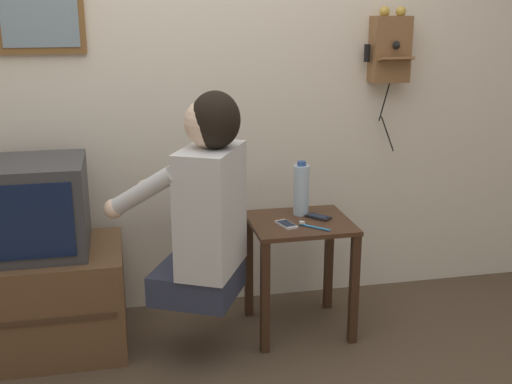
{
  "coord_description": "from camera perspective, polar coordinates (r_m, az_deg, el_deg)",
  "views": [
    {
      "loc": [
        -0.34,
        -2.31,
        1.6
      ],
      "look_at": [
        0.25,
        0.5,
        0.76
      ],
      "focal_mm": 45.0,
      "sensor_mm": 36.0,
      "label": 1
    }
  ],
  "objects": [
    {
      "name": "wall_phone_antique",
      "position": [
        3.51,
        11.81,
        12.39
      ],
      "size": [
        0.24,
        0.19,
        0.76
      ],
      "color": "brown"
    },
    {
      "name": "cell_phone_held",
      "position": [
        3.08,
        2.7,
        -2.89
      ],
      "size": [
        0.09,
        0.14,
        0.01
      ],
      "rotation": [
        0.0,
        0.0,
        0.27
      ],
      "color": "silver",
      "rests_on": "side_table"
    },
    {
      "name": "wall_back",
      "position": [
        3.33,
        -6.15,
        10.66
      ],
      "size": [
        6.8,
        0.05,
        2.55
      ],
      "color": "silver",
      "rests_on": "ground_plane"
    },
    {
      "name": "person",
      "position": [
        2.84,
        -4.54,
        -0.96
      ],
      "size": [
        0.65,
        0.58,
        0.95
      ],
      "rotation": [
        0.0,
        0.0,
        1.1
      ],
      "color": "#2D3347",
      "rests_on": "ground_plane"
    },
    {
      "name": "water_bottle",
      "position": [
        3.21,
        4.04,
        0.23
      ],
      "size": [
        0.08,
        0.08,
        0.27
      ],
      "color": "#ADC6DB",
      "rests_on": "side_table"
    },
    {
      "name": "side_table",
      "position": [
        3.2,
        3.91,
        -4.88
      ],
      "size": [
        0.49,
        0.44,
        0.58
      ],
      "color": "#422819",
      "rests_on": "ground_plane"
    },
    {
      "name": "cell_phone_spare",
      "position": [
        3.19,
        5.54,
        -2.21
      ],
      "size": [
        0.13,
        0.13,
        0.01
      ],
      "rotation": [
        0.0,
        0.0,
        0.69
      ],
      "color": "black",
      "rests_on": "side_table"
    },
    {
      "name": "toothbrush",
      "position": [
        3.05,
        5.03,
        -3.06
      ],
      "size": [
        0.12,
        0.12,
        0.02
      ],
      "rotation": [
        0.0,
        0.0,
        0.78
      ],
      "color": "#338CD8",
      "rests_on": "side_table"
    },
    {
      "name": "tv_stand",
      "position": [
        3.26,
        -18.1,
        -9.07
      ],
      "size": [
        0.73,
        0.55,
        0.5
      ],
      "color": "brown",
      "rests_on": "ground_plane"
    },
    {
      "name": "television",
      "position": [
        3.1,
        -19.36,
        -1.28
      ],
      "size": [
        0.49,
        0.45,
        0.43
      ],
      "color": "#38383A",
      "rests_on": "tv_stand"
    },
    {
      "name": "framed_picture",
      "position": [
        3.28,
        -18.77,
        15.53
      ],
      "size": [
        0.41,
        0.03,
        0.46
      ],
      "color": "brown"
    }
  ]
}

